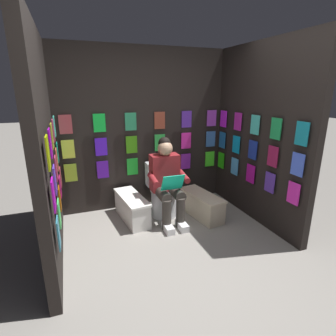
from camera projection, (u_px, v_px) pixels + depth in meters
ground_plane at (201, 277)px, 2.70m from camera, size 30.00×30.00×0.00m
display_wall_back at (144, 130)px, 4.15m from camera, size 2.71×0.14×2.43m
display_wall_left at (259, 135)px, 3.68m from camera, size 0.14×1.95×2.43m
display_wall_right at (45, 151)px, 2.77m from camera, size 0.14×1.95×2.43m
toilet at (162, 193)px, 4.00m from camera, size 0.41×0.56×0.77m
person_reading at (167, 181)px, 3.72m from camera, size 0.53×0.69×1.19m
comic_longbox_near at (132, 208)px, 3.84m from camera, size 0.38×0.85×0.37m
comic_longbox_far at (202, 205)px, 3.95m from camera, size 0.40×0.83×0.35m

